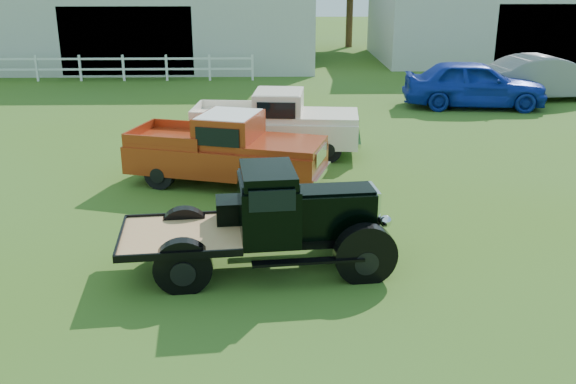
{
  "coord_description": "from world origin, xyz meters",
  "views": [
    {
      "loc": [
        -0.08,
        -10.18,
        5.07
      ],
      "look_at": [
        0.2,
        1.2,
        1.05
      ],
      "focal_mm": 40.0,
      "sensor_mm": 36.0,
      "label": 1
    }
  ],
  "objects_px": {
    "vintage_flatbed": "(263,219)",
    "white_pickup": "(275,123)",
    "misc_car_blue": "(474,84)",
    "misc_car_grey": "(548,77)",
    "red_pickup": "(226,149)"
  },
  "relations": [
    {
      "from": "vintage_flatbed",
      "to": "white_pickup",
      "type": "height_order",
      "value": "vintage_flatbed"
    },
    {
      "from": "red_pickup",
      "to": "misc_car_grey",
      "type": "distance_m",
      "value": 15.94
    },
    {
      "from": "vintage_flatbed",
      "to": "misc_car_blue",
      "type": "relative_size",
      "value": 0.89
    },
    {
      "from": "white_pickup",
      "to": "vintage_flatbed",
      "type": "bearing_deg",
      "value": -86.45
    },
    {
      "from": "vintage_flatbed",
      "to": "misc_car_grey",
      "type": "xyz_separation_m",
      "value": [
        11.17,
        15.03,
        -0.05
      ]
    },
    {
      "from": "vintage_flatbed",
      "to": "misc_car_grey",
      "type": "height_order",
      "value": "vintage_flatbed"
    },
    {
      "from": "red_pickup",
      "to": "misc_car_blue",
      "type": "relative_size",
      "value": 0.93
    },
    {
      "from": "misc_car_blue",
      "to": "white_pickup",
      "type": "bearing_deg",
      "value": 135.56
    },
    {
      "from": "white_pickup",
      "to": "misc_car_blue",
      "type": "height_order",
      "value": "misc_car_blue"
    },
    {
      "from": "vintage_flatbed",
      "to": "misc_car_grey",
      "type": "relative_size",
      "value": 0.88
    },
    {
      "from": "red_pickup",
      "to": "misc_car_blue",
      "type": "xyz_separation_m",
      "value": [
        8.73,
        8.88,
        0.0
      ]
    },
    {
      "from": "vintage_flatbed",
      "to": "white_pickup",
      "type": "distance_m",
      "value": 7.37
    },
    {
      "from": "white_pickup",
      "to": "misc_car_blue",
      "type": "distance_m",
      "value": 9.75
    },
    {
      "from": "misc_car_blue",
      "to": "misc_car_grey",
      "type": "relative_size",
      "value": 0.99
    },
    {
      "from": "vintage_flatbed",
      "to": "misc_car_blue",
      "type": "xyz_separation_m",
      "value": [
        7.78,
        13.57,
        -0.03
      ]
    }
  ]
}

